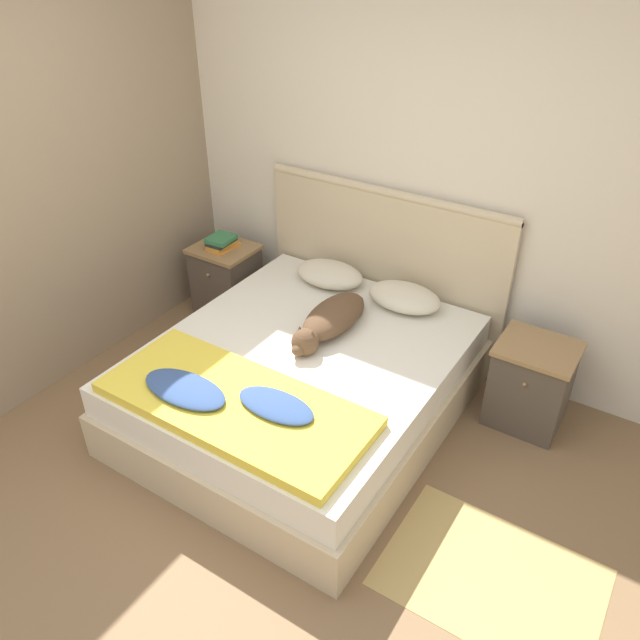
{
  "coord_description": "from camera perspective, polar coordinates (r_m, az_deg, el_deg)",
  "views": [
    {
      "loc": [
        1.58,
        -1.32,
        2.59
      ],
      "look_at": [
        -0.09,
        1.27,
        0.59
      ],
      "focal_mm": 35.0,
      "sensor_mm": 36.0,
      "label": 1
    }
  ],
  "objects": [
    {
      "name": "wall_back",
      "position": [
        4.02,
        7.96,
        13.65
      ],
      "size": [
        9.0,
        0.06,
        2.55
      ],
      "color": "beige",
      "rests_on": "ground_plane"
    },
    {
      "name": "book_stack",
      "position": [
        4.63,
        -8.97,
        7.03
      ],
      "size": [
        0.18,
        0.23,
        0.09
      ],
      "color": "orange",
      "rests_on": "nightstand_left"
    },
    {
      "name": "rug",
      "position": [
        3.24,
        15.36,
        -21.73
      ],
      "size": [
        0.98,
        0.71,
        0.0
      ],
      "color": "tan",
      "rests_on": "ground_plane"
    },
    {
      "name": "dog",
      "position": [
        3.72,
        0.96,
        0.05
      ],
      "size": [
        0.26,
        0.78,
        0.17
      ],
      "color": "brown",
      "rests_on": "bed"
    },
    {
      "name": "pillow_left",
      "position": [
        4.23,
        0.89,
        4.23
      ],
      "size": [
        0.48,
        0.32,
        0.13
      ],
      "color": "beige",
      "rests_on": "bed"
    },
    {
      "name": "nightstand_left",
      "position": [
        4.78,
        -8.54,
        3.69
      ],
      "size": [
        0.44,
        0.4,
        0.54
      ],
      "color": "#4C4238",
      "rests_on": "ground_plane"
    },
    {
      "name": "nightstand_right",
      "position": [
        3.89,
        18.69,
        -5.56
      ],
      "size": [
        0.44,
        0.4,
        0.54
      ],
      "color": "#4C4238",
      "rests_on": "ground_plane"
    },
    {
      "name": "wall_side_left",
      "position": [
        4.23,
        -20.52,
        12.9
      ],
      "size": [
        0.06,
        3.1,
        2.55
      ],
      "color": "gray",
      "rests_on": "ground_plane"
    },
    {
      "name": "quilt",
      "position": [
        3.21,
        -8.01,
        -7.48
      ],
      "size": [
        1.42,
        0.61,
        0.11
      ],
      "color": "yellow",
      "rests_on": "bed"
    },
    {
      "name": "ground_plane",
      "position": [
        3.31,
        -11.28,
        -19.37
      ],
      "size": [
        16.0,
        16.0,
        0.0
      ],
      "primitive_type": "plane",
      "color": "brown"
    },
    {
      "name": "headboard",
      "position": [
        4.27,
        5.77,
        4.98
      ],
      "size": [
        1.74,
        0.06,
        1.15
      ],
      "color": "#C6B28E",
      "rests_on": "ground_plane"
    },
    {
      "name": "bed",
      "position": [
        3.75,
        -1.59,
        -5.79
      ],
      "size": [
        1.66,
        1.92,
        0.49
      ],
      "color": "#C6B28E",
      "rests_on": "ground_plane"
    },
    {
      "name": "pillow_right",
      "position": [
        4.0,
        7.72,
        2.09
      ],
      "size": [
        0.48,
        0.32,
        0.13
      ],
      "color": "beige",
      "rests_on": "bed"
    }
  ]
}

